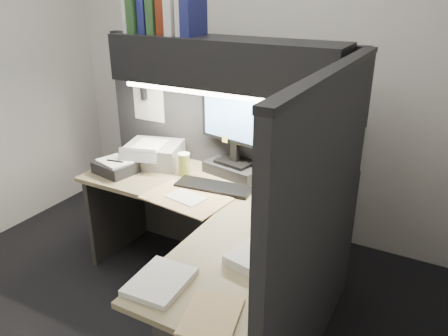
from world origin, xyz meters
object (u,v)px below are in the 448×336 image
Objects in this scene: coffee_cup at (184,165)px; notebook_stack at (116,167)px; desk at (205,282)px; overhead_shelf at (223,62)px; monitor at (235,142)px; telephone at (315,195)px; printer at (154,154)px; keyboard at (214,187)px.

notebook_stack is at bearing -155.50° from coffee_cup.
desk is 1.10× the size of overhead_shelf.
coffee_cup is 0.49m from notebook_stack.
coffee_cup is at bearing 130.58° from desk.
monitor is (-0.24, 0.81, 0.52)m from desk.
desk is 0.83m from telephone.
printer reaches higher than telephone.
coffee_cup is 0.55× the size of notebook_stack.
monitor is 1.20× the size of keyboard.
monitor reaches higher than keyboard.
monitor is at bearing 106.49° from desk.
monitor is 2.25× the size of notebook_stack.
printer is (-0.55, -0.06, -0.69)m from overhead_shelf.
notebook_stack reaches higher than desk.
coffee_cup is (-0.92, -0.03, 0.02)m from telephone.
notebook_stack is at bearing -133.66° from printer.
coffee_cup is (-0.24, -0.12, -0.70)m from overhead_shelf.
keyboard is at bearing 115.09° from desk.
keyboard is at bearing -76.76° from overhead_shelf.
desk is at bearing -49.42° from coffee_cup.
telephone is (0.68, -0.09, -0.72)m from overhead_shelf.
desk is at bearing -71.42° from keyboard.
telephone is 0.94× the size of notebook_stack.
desk is 1.00m from monitor.
desk is 1.33m from overhead_shelf.
desk is at bearing -55.98° from printer.
keyboard is 1.30× the size of printer.
overhead_shelf is 0.54m from monitor.
telephone is at bearing 9.56° from notebook_stack.
telephone reaches higher than notebook_stack.
coffee_cup is at bearing -151.27° from telephone.
printer is (-0.85, 0.70, 0.36)m from desk.
notebook_stack is at bearing -143.50° from telephone.
printer is 0.30m from notebook_stack.
coffee_cup reaches higher than telephone.
coffee_cup is 0.38× the size of printer.
overhead_shelf is 0.88m from printer.
monitor reaches higher than telephone.
keyboard is at bearing -80.21° from monitor.
notebook_stack is (-0.74, -0.38, -0.20)m from monitor.
printer is at bearing -154.73° from telephone.
overhead_shelf is 3.11× the size of keyboard.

